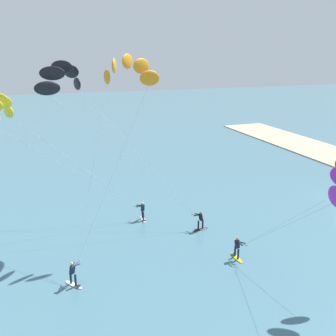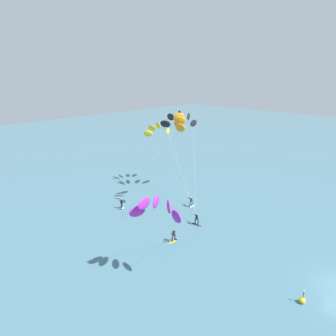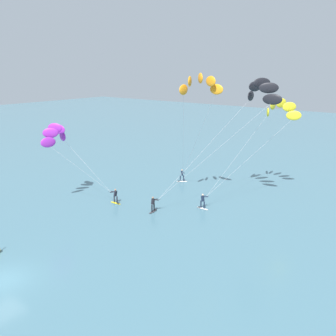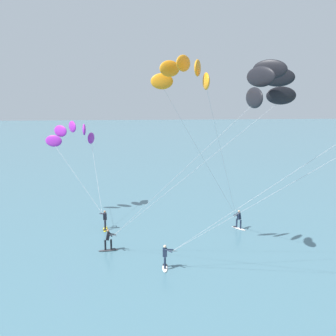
# 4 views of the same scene
# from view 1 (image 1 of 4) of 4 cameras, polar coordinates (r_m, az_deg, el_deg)

# --- Properties ---
(kitesurfer_nearshore) EXTENTS (10.14, 12.90, 13.74)m
(kitesurfer_nearshore) POSITION_cam_1_polar(r_m,az_deg,el_deg) (32.18, -15.45, 12.82)
(kitesurfer_nearshore) COLOR #333338
(kitesurfer_nearshore) RESTS_ON ground
(kitesurfer_far_out) EXTENTS (6.88, 12.52, 11.28)m
(kitesurfer_far_out) POSITION_cam_1_polar(r_m,az_deg,el_deg) (32.60, -24.11, 7.89)
(kitesurfer_far_out) COLOR white
(kitesurfer_far_out) RESTS_ON ground
(kitesurfer_downwind) EXTENTS (9.07, 8.30, 14.26)m
(kitesurfer_downwind) POSITION_cam_1_polar(r_m,az_deg,el_deg) (27.88, -6.68, 13.83)
(kitesurfer_downwind) COLOR white
(kitesurfer_downwind) RESTS_ON ground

